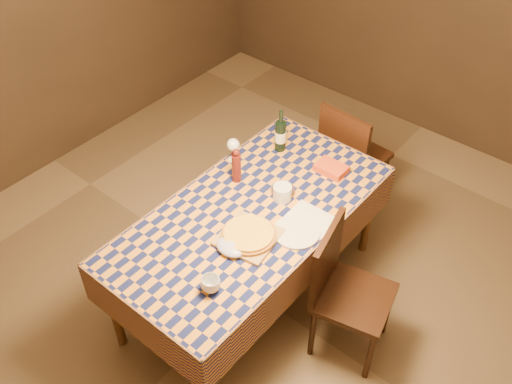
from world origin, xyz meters
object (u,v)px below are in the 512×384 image
at_px(dining_table, 251,221).
at_px(wine_bottle, 280,135).
at_px(bowl, 283,191).
at_px(pizza, 249,234).
at_px(white_plate, 296,232).
at_px(chair_far, 350,154).
at_px(cutting_board, 249,237).
at_px(chair_right, 343,286).

relative_size(dining_table, wine_bottle, 6.02).
bearing_deg(bowl, pizza, -79.02).
bearing_deg(wine_bottle, white_plate, -45.36).
distance_m(pizza, chair_far, 1.35).
height_order(cutting_board, white_plate, cutting_board).
bearing_deg(chair_far, dining_table, -90.32).
height_order(wine_bottle, chair_far, wine_bottle).
bearing_deg(bowl, chair_right, -17.65).
height_order(cutting_board, wine_bottle, wine_bottle).
bearing_deg(bowl, cutting_board, -79.02).
height_order(pizza, bowl, pizza).
bearing_deg(chair_right, chair_far, 120.65).
bearing_deg(wine_bottle, dining_table, -68.05).
distance_m(pizza, chair_right, 0.63).
bearing_deg(dining_table, white_plate, 6.69).
bearing_deg(chair_right, dining_table, -174.21).
distance_m(cutting_board, wine_bottle, 0.86).
distance_m(dining_table, chair_right, 0.67).
relative_size(pizza, chair_right, 0.45).
relative_size(cutting_board, white_plate, 1.15).
xyz_separation_m(dining_table, chair_right, (0.64, 0.07, -0.17)).
relative_size(wine_bottle, white_plate, 1.12).
bearing_deg(white_plate, dining_table, -173.31).
distance_m(pizza, white_plate, 0.28).
xyz_separation_m(pizza, wine_bottle, (-0.37, 0.77, 0.08)).
xyz_separation_m(cutting_board, wine_bottle, (-0.37, 0.77, 0.10)).
bearing_deg(pizza, bowl, 100.98).
xyz_separation_m(white_plate, chair_far, (-0.31, 1.10, -0.26)).
bearing_deg(white_plate, chair_far, 105.58).
relative_size(bowl, white_plate, 0.53).
xyz_separation_m(wine_bottle, chair_far, (0.25, 0.54, -0.36)).
height_order(pizza, chair_right, chair_right).
distance_m(bowl, wine_bottle, 0.46).
bearing_deg(cutting_board, pizza, -153.43).
bearing_deg(white_plate, bowl, 140.86).
xyz_separation_m(pizza, white_plate, (0.19, 0.21, -0.03)).
relative_size(pizza, chair_far, 0.45).
bearing_deg(chair_far, chair_right, -59.35).
bearing_deg(cutting_board, bowl, 100.98).
distance_m(pizza, bowl, 0.43).
bearing_deg(chair_right, wine_bottle, 148.88).
xyz_separation_m(cutting_board, white_plate, (0.19, 0.21, -0.00)).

